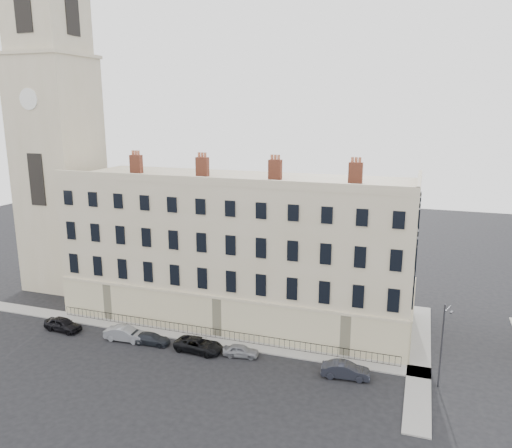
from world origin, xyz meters
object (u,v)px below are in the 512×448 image
(car_b, at_px, (126,334))
(car_c, at_px, (151,339))
(car_d, at_px, (199,345))
(streetlamp, at_px, (442,342))
(car_f, at_px, (346,370))
(car_e, at_px, (241,351))
(car_a, at_px, (63,324))

(car_b, height_order, car_c, car_b)
(car_d, relative_size, streetlamp, 0.64)
(car_f, bearing_deg, car_e, 80.47)
(car_d, xyz_separation_m, car_f, (13.62, -0.30, 0.03))
(car_b, height_order, car_d, car_b)
(car_c, distance_m, car_d, 4.93)
(car_e, height_order, streetlamp, streetlamp)
(car_a, xyz_separation_m, streetlamp, (35.90, 1.00, 3.27))
(car_d, xyz_separation_m, car_e, (4.05, 0.33, -0.08))
(car_b, distance_m, car_e, 11.75)
(car_e, xyz_separation_m, streetlamp, (16.93, 0.29, 3.40))
(car_a, distance_m, car_e, 18.98)
(car_b, distance_m, car_f, 21.31)
(car_b, bearing_deg, car_c, -90.28)
(car_a, relative_size, car_e, 1.24)
(car_b, bearing_deg, car_f, -93.09)
(car_e, bearing_deg, car_a, 84.11)
(car_d, xyz_separation_m, streetlamp, (20.98, 0.62, 3.32))
(car_a, bearing_deg, car_e, -82.91)
(car_a, relative_size, car_c, 1.10)
(car_d, height_order, car_e, car_d)
(streetlamp, bearing_deg, car_e, -159.04)
(car_c, bearing_deg, car_b, 88.49)
(car_d, distance_m, streetlamp, 21.25)
(streetlamp, bearing_deg, car_d, -158.32)
(car_f, bearing_deg, car_d, 82.99)
(car_c, bearing_deg, car_f, -94.73)
(car_a, height_order, car_e, car_a)
(car_f, distance_m, streetlamp, 8.11)
(car_d, bearing_deg, car_e, -82.12)
(car_d, relative_size, car_f, 1.13)
(car_c, xyz_separation_m, streetlamp, (25.90, 0.72, 3.42))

